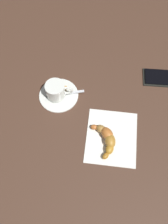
{
  "coord_description": "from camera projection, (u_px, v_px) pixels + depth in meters",
  "views": [
    {
      "loc": [
        0.13,
        -0.35,
        0.75
      ],
      "look_at": [
        0.0,
        -0.01,
        0.03
      ],
      "focal_mm": 39.41,
      "sensor_mm": 36.0,
      "label": 1
    }
  ],
  "objects": [
    {
      "name": "saucer",
      "position": [
        59.0,
        95.0,
        0.87
      ],
      "size": [
        0.14,
        0.14,
        0.01
      ],
      "primitive_type": "cylinder",
      "color": "white",
      "rests_on": "ground"
    },
    {
      "name": "espresso_cup",
      "position": [
        56.0,
        90.0,
        0.84
      ],
      "size": [
        0.09,
        0.07,
        0.06
      ],
      "color": "white",
      "rests_on": "saucer"
    },
    {
      "name": "teaspoon",
      "position": [
        60.0,
        94.0,
        0.86
      ],
      "size": [
        0.12,
        0.08,
        0.01
      ],
      "color": "silver",
      "rests_on": "saucer"
    },
    {
      "name": "croissant",
      "position": [
        107.0,
        138.0,
        0.78
      ],
      "size": [
        0.1,
        0.11,
        0.03
      ],
      "color": "#A86F23",
      "rests_on": "napkin"
    },
    {
      "name": "napkin",
      "position": [
        111.0,
        137.0,
        0.8
      ],
      "size": [
        0.2,
        0.22,
        0.0
      ],
      "primitive_type": "cube",
      "rotation": [
        0.0,
        0.0,
        0.23
      ],
      "color": "white",
      "rests_on": "ground"
    },
    {
      "name": "sugar_packet",
      "position": [
        58.0,
        88.0,
        0.87
      ],
      "size": [
        0.06,
        0.03,
        0.01
      ],
      "primitive_type": "cube",
      "rotation": [
        0.0,
        0.0,
        9.6
      ],
      "color": "tan",
      "rests_on": "saucer"
    },
    {
      "name": "cell_phone",
      "position": [
        164.0,
        78.0,
        0.9
      ],
      "size": [
        0.17,
        0.11,
        0.01
      ],
      "color": "black",
      "rests_on": "ground"
    },
    {
      "name": "ground_plane",
      "position": [
        84.0,
        113.0,
        0.84
      ],
      "size": [
        1.8,
        1.8,
        0.0
      ],
      "primitive_type": "plane",
      "color": "#482F22"
    }
  ]
}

